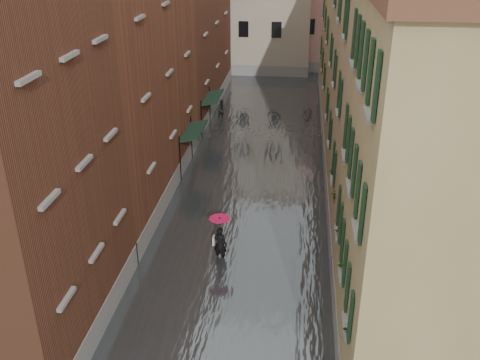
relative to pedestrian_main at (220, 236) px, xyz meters
The scene contains 14 objects.
ground 3.30m from the pedestrian_main, 77.62° to the right, with size 120.00×120.00×0.00m, color #4F4F51.
floodwater 10.09m from the pedestrian_main, 86.25° to the left, with size 10.00×60.00×0.20m, color #484D50.
building_left_mid 10.08m from the pedestrian_main, 136.55° to the left, with size 6.00×14.00×12.50m, color brown.
building_left_far 22.69m from the pedestrian_main, 106.80° to the left, with size 6.00×16.00×14.00m, color brown.
building_right_near 10.19m from the pedestrian_main, 33.10° to the right, with size 6.00×8.00×11.50m, color olive.
building_right_mid 11.07m from the pedestrian_main, 38.13° to the left, with size 6.00×14.00×13.00m, color tan.
building_right_far 22.81m from the pedestrian_main, 69.98° to the left, with size 6.00×16.00×11.50m, color olive.
building_end_cream 35.48m from the pedestrian_main, 93.83° to the left, with size 12.00×9.00×13.00m, color #B6A791.
building_end_pink 37.90m from the pedestrian_main, 79.80° to the left, with size 10.00×9.00×12.00m, color tan.
awning_near 9.41m from the pedestrian_main, 107.65° to the left, with size 1.09×3.23×2.80m.
awning_far 15.75m from the pedestrian_main, 100.37° to the left, with size 1.09×3.36×2.80m.
window_planters 5.83m from the pedestrian_main, 27.09° to the right, with size 0.59×10.97×0.84m.
pedestrian_main is the anchor object (origin of this frame).
pedestrian_far 18.27m from the pedestrian_main, 98.06° to the left, with size 0.77×0.60×1.58m, color black.
Camera 1 is at (2.39, -16.03, 13.00)m, focal length 40.00 mm.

